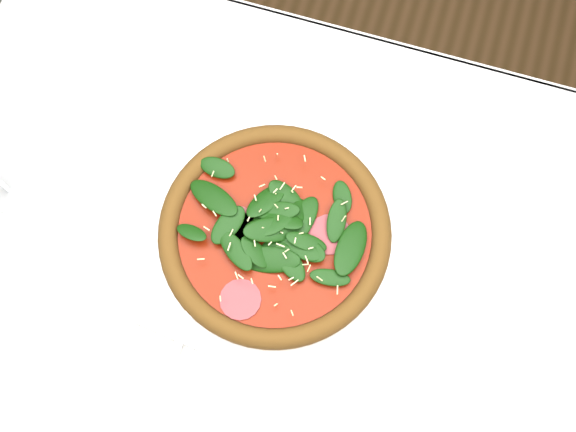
% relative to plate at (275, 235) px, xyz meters
% --- Properties ---
extents(ground, '(6.00, 6.00, 0.00)m').
position_rel_plate_xyz_m(ground, '(0.04, -0.03, -0.76)').
color(ground, brown).
rests_on(ground, ground).
extents(dining_table, '(1.21, 0.81, 0.75)m').
position_rel_plate_xyz_m(dining_table, '(0.04, -0.03, -0.11)').
color(dining_table, silver).
rests_on(dining_table, ground).
extents(plate, '(0.39, 0.39, 0.02)m').
position_rel_plate_xyz_m(plate, '(0.00, 0.00, 0.00)').
color(plate, white).
rests_on(plate, dining_table).
extents(pizza, '(0.40, 0.40, 0.04)m').
position_rel_plate_xyz_m(pizza, '(0.00, -0.00, 0.02)').
color(pizza, brown).
rests_on(pizza, plate).
extents(napkin, '(0.14, 0.08, 0.01)m').
position_rel_plate_xyz_m(napkin, '(-0.08, -0.15, -0.00)').
color(napkin, silver).
rests_on(napkin, dining_table).
extents(fork, '(0.02, 0.13, 0.00)m').
position_rel_plate_xyz_m(fork, '(-0.08, -0.13, 0.00)').
color(fork, silver).
rests_on(fork, napkin).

